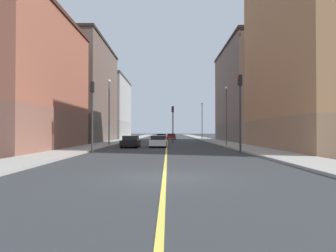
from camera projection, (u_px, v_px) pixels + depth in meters
name	position (u px, v px, depth m)	size (l,w,h in m)	color
ground_plane	(165.00, 177.00, 12.51)	(400.00, 400.00, 0.00)	#2F3234
sidewalk_left	(210.00, 140.00, 61.50)	(3.46, 168.00, 0.15)	#9E9B93
sidewalk_right	(125.00, 140.00, 61.51)	(3.46, 168.00, 0.15)	#9E9B93
lane_center_stripe	(167.00, 140.00, 61.51)	(0.16, 154.00, 0.01)	#E5D14C
building_left_near	(309.00, 35.00, 30.90)	(8.33, 19.98, 22.74)	#8F6B4F
building_left_mid	(248.00, 94.00, 54.77)	(8.33, 22.62, 16.74)	brown
building_right_corner	(23.00, 80.00, 30.60)	(8.33, 19.50, 13.73)	brown
building_right_midblock	(84.00, 93.00, 52.78)	(8.33, 20.76, 16.62)	brown
building_right_distant	(110.00, 108.00, 76.30)	(8.33, 21.04, 14.73)	gray
traffic_light_left_near	(240.00, 103.00, 26.42)	(0.40, 0.32, 6.63)	#2D2D2D
traffic_light_right_near	(92.00, 107.00, 26.43)	(0.40, 0.32, 6.04)	#2D2D2D
traffic_light_median_far	(173.00, 119.00, 46.95)	(0.40, 0.32, 5.59)	#2D2D2D
street_lamp_left_near	(227.00, 109.00, 38.05)	(0.36, 0.36, 7.17)	#4C4C51
street_lamp_right_near	(109.00, 106.00, 39.24)	(0.36, 0.36, 8.19)	#4C4C51
street_lamp_left_far	(202.00, 117.00, 65.22)	(0.36, 0.36, 7.66)	#4C4C51
car_white	(158.00, 141.00, 35.77)	(1.94, 4.57, 1.34)	white
car_red	(172.00, 136.00, 68.07)	(1.96, 4.04, 1.29)	red
car_black	(131.00, 142.00, 34.89)	(1.93, 4.28, 1.32)	black
car_orange	(162.00, 138.00, 54.59)	(1.83, 4.34, 1.37)	orange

